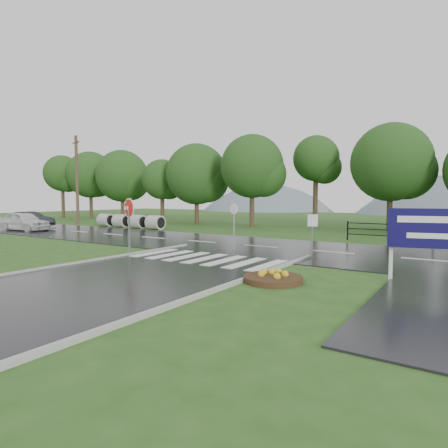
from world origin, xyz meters
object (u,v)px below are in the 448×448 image
Objects in this scene: estate_billboard at (435,233)px; car_dark at (30,227)px; culvert_pipes at (129,221)px; stop_sign at (129,213)px; car_white at (24,231)px.

car_dark is (-32.47, 5.33, -1.61)m from estate_billboard.
estate_billboard is at bearing -21.96° from culvert_pipes.
estate_billboard is (24.43, -9.85, 1.01)m from culvert_pipes.
estate_billboard reaches higher than car_dark.
culvert_pipes is 2.69× the size of stop_sign.
car_dark is (-3.33, 2.33, 0.00)m from car_white.
estate_billboard is 32.95m from car_dark.
culvert_pipes reaches higher than car_dark.
culvert_pipes is 1.66× the size of car_white.
car_white is (-16.92, 4.16, -1.96)m from stop_sign.
stop_sign is 0.62× the size of car_white.
estate_billboard is 0.57× the size of car_white.
culvert_pipes reaches higher than car_white.
car_white is (-29.14, 3.01, -1.61)m from estate_billboard.
stop_sign is at bearing -42.04° from culvert_pipes.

